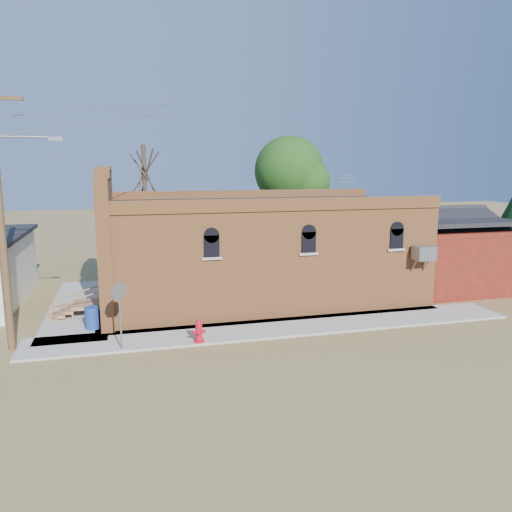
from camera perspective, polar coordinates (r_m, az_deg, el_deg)
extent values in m
plane|color=olive|center=(18.50, -0.79, -9.53)|extent=(120.00, 120.00, 0.00)
cube|color=#9E9991|center=(19.69, 2.85, -8.18)|extent=(19.00, 2.20, 0.08)
cube|color=#9E9991|center=(23.82, -19.39, -5.49)|extent=(2.60, 10.00, 0.08)
cube|color=#B86E38|center=(23.58, 0.68, 0.46)|extent=(14.00, 7.00, 4.50)
cube|color=black|center=(23.30, 0.69, 6.04)|extent=(13.80, 6.80, 0.12)
cube|color=#B86E38|center=(22.66, -16.64, 1.29)|extent=(0.50, 7.40, 5.80)
cube|color=navy|center=(21.34, -17.69, 3.69)|extent=(0.08, 1.10, 1.56)
cube|color=gray|center=(22.47, 18.65, 0.33)|extent=(0.85, 0.65, 0.60)
cube|color=#58150F|center=(27.75, 19.95, -0.04)|extent=(5.00, 6.00, 3.20)
cylinder|color=#43291B|center=(18.61, -27.18, 3.69)|extent=(0.26, 0.26, 9.00)
cylinder|color=gray|center=(18.38, -25.08, 12.24)|extent=(1.80, 0.08, 0.08)
cube|color=gray|center=(18.24, -21.91, 12.32)|extent=(0.45, 0.22, 0.14)
cylinder|color=#49362A|center=(30.02, -12.50, 5.21)|extent=(0.24, 0.24, 7.50)
cylinder|color=#49362A|center=(32.21, 3.76, 4.69)|extent=(0.28, 0.28, 6.30)
sphere|color=#1E4012|center=(32.06, 3.82, 9.67)|extent=(4.40, 4.40, 4.40)
cylinder|color=red|center=(18.13, -6.53, -9.64)|extent=(0.48, 0.48, 0.07)
cylinder|color=red|center=(18.02, -6.55, -8.60)|extent=(0.33, 0.33, 0.62)
sphere|color=red|center=(17.92, -6.57, -7.62)|extent=(0.25, 0.25, 0.25)
cylinder|color=red|center=(17.87, -6.47, -8.74)|extent=(0.16, 0.17, 0.11)
cylinder|color=red|center=(18.00, -7.06, -8.61)|extent=(0.17, 0.16, 0.11)
cylinder|color=red|center=(18.04, -6.04, -8.55)|extent=(0.17, 0.16, 0.11)
cylinder|color=gray|center=(17.65, -15.24, -6.96)|extent=(0.07, 0.07, 2.13)
cylinder|color=gray|center=(17.38, -15.39, -3.92)|extent=(0.54, 0.40, 0.64)
cylinder|color=#A50923|center=(17.42, -15.39, -3.89)|extent=(0.54, 0.40, 0.64)
cylinder|color=navy|center=(20.33, -18.22, -6.72)|extent=(0.71, 0.71, 0.85)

